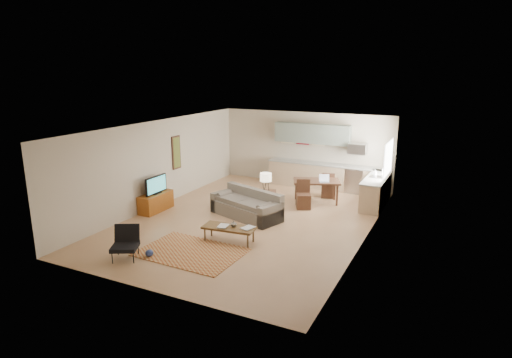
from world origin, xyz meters
The scene contains 25 objects.
room centered at (0.00, 0.00, 1.35)m, with size 9.00×9.00×9.00m.
kitchen_counter_back centered at (0.90, 4.18, 0.46)m, with size 4.26×0.64×0.92m, color tan, non-canonical shape.
kitchen_counter_right centered at (2.93, 3.00, 0.46)m, with size 0.64×2.26×0.92m, color tan, non-canonical shape.
kitchen_range centered at (2.00, 4.18, 0.45)m, with size 0.62×0.62×0.90m, color #A5A8AD.
kitchen_microwave centered at (2.00, 4.20, 1.55)m, with size 0.62×0.40×0.35m, color #A5A8AD.
upper_cabinets centered at (0.30, 4.33, 1.95)m, with size 2.80×0.34×0.70m, color slate.
window_right centered at (3.23, 3.00, 1.55)m, with size 0.02×1.40×1.05m, color white.
wall_art_left centered at (-3.21, 0.90, 1.55)m, with size 0.06×0.42×1.10m, color olive, non-canonical shape.
triptych centered at (-0.10, 4.47, 1.75)m, with size 1.70×0.04×0.50m, color #F1E2BE, non-canonical shape.
rug centered at (-0.29, -2.64, 0.01)m, with size 2.40×1.66×0.02m, color #973F1D.
sofa centered at (-0.26, 0.16, 0.40)m, with size 2.29×1.00×0.80m, color #685E53, non-canonical shape.
coffee_table centered at (0.20, -1.67, 0.20)m, with size 1.33×0.53×0.40m, color #4B3318, non-canonical shape.
book_a centered at (-0.05, -1.75, 0.41)m, with size 0.29×0.36×0.03m, color maroon.
book_b centered at (0.56, -1.53, 0.41)m, with size 0.32×0.39×0.03m, color navy.
vase centered at (0.30, -1.61, 0.47)m, with size 0.18×0.18×0.16m, color black.
armchair centered at (-1.42, -3.59, 0.38)m, with size 0.66×0.66×0.75m, color black, non-canonical shape.
tv_credenza centered at (-3.00, -0.54, 0.28)m, with size 0.46×1.20×0.55m, color brown, non-canonical shape.
tv centered at (-2.96, -0.54, 0.83)m, with size 0.09×0.92×0.55m, color black, non-canonical shape.
console_table centered at (0.12, 0.71, 0.35)m, with size 0.60×0.40×0.70m, color #3D2418, non-canonical shape.
table_lamp centered at (0.12, 0.71, 0.99)m, with size 0.34×0.34×0.56m, color beige, non-canonical shape.
dining_table centered at (1.14, 2.42, 0.37)m, with size 1.47×0.84×0.74m, color #3D2418, non-canonical shape.
dining_chair_near centered at (0.98, 1.66, 0.45)m, with size 0.43×0.45×0.90m, color #3D2418, non-canonical shape.
dining_chair_far centered at (1.30, 3.18, 0.44)m, with size 0.42×0.44×0.88m, color #3D2418, non-canonical shape.
laptop centered at (1.43, 2.32, 0.86)m, with size 0.31×0.23×0.23m, color #A5A8AD, non-canonical shape.
soap_bottle centered at (2.83, 3.17, 1.02)m, with size 0.10×0.10×0.19m, color #F1E2BE.
Camera 1 is at (5.21, -10.40, 4.22)m, focal length 30.00 mm.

